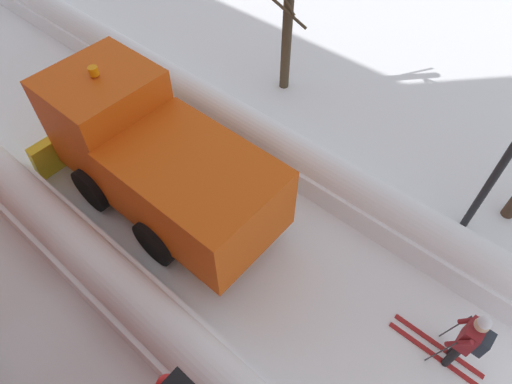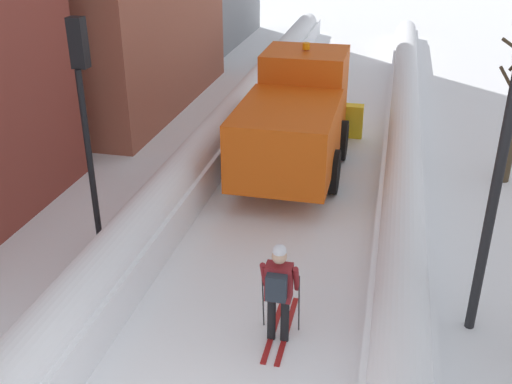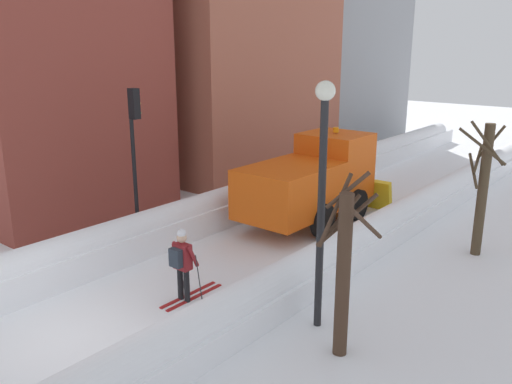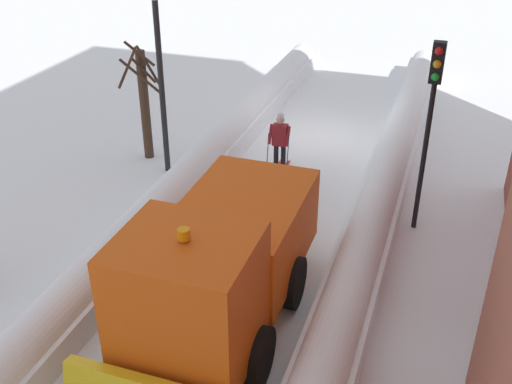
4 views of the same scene
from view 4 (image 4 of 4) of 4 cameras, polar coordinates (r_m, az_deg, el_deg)
name	(u,v)px [view 4 (image 4 of 4)]	position (r m, az deg, el deg)	size (l,w,h in m)	color
ground_plane	(201,337)	(12.09, -5.17, -13.38)	(80.00, 80.00, 0.00)	white
snowbank_left	(332,344)	(11.14, 7.16, -13.98)	(1.10, 36.00, 1.23)	white
snowbank_right	(83,291)	(12.85, -15.87, -8.94)	(1.10, 36.00, 1.05)	white
plow_truck	(220,266)	(11.36, -3.42, -6.90)	(3.20, 5.98, 3.12)	#DB510F
skier	(280,139)	(17.52, 2.27, 4.98)	(0.62, 1.80, 1.81)	black
traffic_light_pole	(431,104)	(14.23, 16.10, 7.89)	(0.28, 0.42, 4.69)	black
street_lamp	(159,59)	(16.89, -9.03, 12.15)	(0.40, 0.40, 5.27)	black
bare_tree_near	(144,101)	(18.32, -10.43, 8.40)	(1.19, 1.27, 3.69)	#402C20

